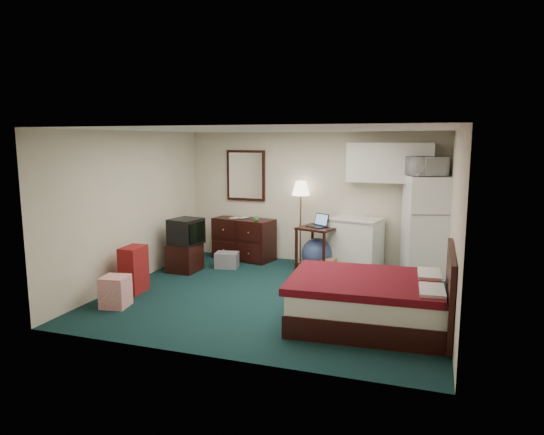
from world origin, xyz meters
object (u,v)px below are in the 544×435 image
(kitchen_counter, at_px, (356,245))
(tv_stand, at_px, (185,257))
(dresser, at_px, (244,239))
(floor_lamp, at_px, (300,222))
(desk, at_px, (318,248))
(fridge, at_px, (427,226))
(bed, at_px, (367,302))
(suitcase, at_px, (134,270))

(kitchen_counter, height_order, tv_stand, kitchen_counter)
(dresser, height_order, kitchen_counter, kitchen_counter)
(floor_lamp, height_order, kitchen_counter, floor_lamp)
(floor_lamp, distance_m, desk, 0.71)
(fridge, xyz_separation_m, tv_stand, (-4.13, -1.07, -0.62))
(dresser, distance_m, bed, 3.90)
(desk, bearing_deg, floor_lamp, 155.03)
(tv_stand, bearing_deg, floor_lamp, 36.47)
(kitchen_counter, height_order, fridge, fridge)
(fridge, height_order, suitcase, fridge)
(floor_lamp, xyz_separation_m, kitchen_counter, (1.09, -0.14, -0.33))
(dresser, distance_m, suitcase, 2.66)
(floor_lamp, relative_size, suitcase, 2.18)
(kitchen_counter, relative_size, bed, 0.49)
(dresser, relative_size, floor_lamp, 0.76)
(dresser, xyz_separation_m, suitcase, (-0.83, -2.53, -0.04))
(tv_stand, bearing_deg, bed, -21.84)
(dresser, bearing_deg, bed, -32.34)
(desk, distance_m, kitchen_counter, 0.70)
(fridge, height_order, bed, fridge)
(floor_lamp, xyz_separation_m, suitcase, (-1.97, -2.60, -0.43))
(desk, bearing_deg, kitchen_counter, 38.15)
(floor_lamp, height_order, bed, floor_lamp)
(dresser, height_order, suitcase, dresser)
(desk, bearing_deg, suitcase, -120.54)
(floor_lamp, relative_size, fridge, 0.91)
(dresser, height_order, bed, dresser)
(fridge, bearing_deg, tv_stand, 179.71)
(bed, distance_m, suitcase, 3.62)
(dresser, relative_size, fridge, 0.69)
(kitchen_counter, height_order, bed, kitchen_counter)
(bed, bearing_deg, floor_lamp, 117.37)
(desk, bearing_deg, dresser, -174.65)
(kitchen_counter, distance_m, suitcase, 3.93)
(suitcase, bearing_deg, dresser, 69.39)
(desk, xyz_separation_m, suitcase, (-2.41, -2.21, -0.04))
(kitchen_counter, distance_m, tv_stand, 3.13)
(bed, bearing_deg, desk, 113.58)
(desk, distance_m, bed, 2.69)
(desk, xyz_separation_m, tv_stand, (-2.27, -0.85, -0.15))
(dresser, xyz_separation_m, floor_lamp, (1.14, 0.07, 0.38))
(dresser, distance_m, fridge, 3.47)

